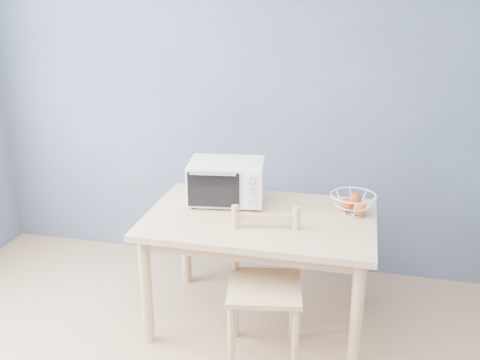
% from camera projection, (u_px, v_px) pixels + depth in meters
% --- Properties ---
extents(room, '(4.01, 4.51, 2.61)m').
position_uv_depth(room, '(92.00, 223.00, 1.87)').
color(room, tan).
rests_on(room, ground).
extents(dining_table, '(1.40, 0.90, 0.75)m').
position_uv_depth(dining_table, '(260.00, 231.00, 3.32)').
color(dining_table, '#DBB783').
rests_on(dining_table, ground).
extents(toaster_oven, '(0.52, 0.41, 0.28)m').
position_uv_depth(toaster_oven, '(224.00, 181.00, 3.45)').
color(toaster_oven, silver).
rests_on(toaster_oven, dining_table).
extents(fruit_basket, '(0.33, 0.33, 0.14)m').
position_uv_depth(fruit_basket, '(353.00, 203.00, 3.30)').
color(fruit_basket, silver).
rests_on(fruit_basket, dining_table).
extents(dining_chair, '(0.48, 0.48, 0.89)m').
position_uv_depth(dining_chair, '(264.00, 287.00, 3.10)').
color(dining_chair, '#DBB783').
rests_on(dining_chair, ground).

